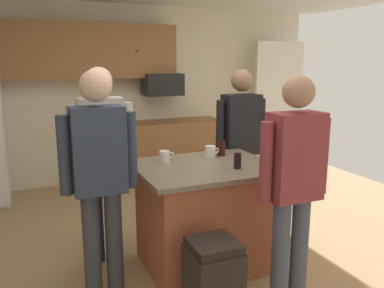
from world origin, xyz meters
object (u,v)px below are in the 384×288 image
object	(u,v)px
glass_short_whisky	(238,161)
kitchen_island	(205,215)
person_guest_by_door	(294,177)
mug_blue_stoneware	(165,156)
glass_stout_tall	(221,148)
person_guest_right	(99,170)
person_host_foreground	(102,152)
mug_ceramic_white	(211,152)
trash_bin	(213,282)
microwave_over_range	(162,84)
person_elder_center	(241,139)

from	to	relation	value
glass_short_whisky	kitchen_island	bearing A→B (deg)	135.85
person_guest_by_door	mug_blue_stoneware	size ratio (longest dim) A/B	12.67
glass_stout_tall	person_guest_right	bearing A→B (deg)	-161.22
person_host_foreground	mug_ceramic_white	size ratio (longest dim) A/B	13.02
person_host_foreground	glass_stout_tall	xyz separation A→B (m)	(1.08, -0.17, -0.03)
person_host_foreground	trash_bin	bearing A→B (deg)	-38.27
mug_blue_stoneware	glass_short_whisky	size ratio (longest dim) A/B	1.05
microwave_over_range	person_host_foreground	bearing A→B (deg)	-120.68
mug_ceramic_white	glass_stout_tall	size ratio (longest dim) A/B	0.95
mug_ceramic_white	glass_stout_tall	world-z (taller)	glass_stout_tall
mug_blue_stoneware	glass_short_whisky	world-z (taller)	glass_short_whisky
person_elder_center	glass_short_whisky	bearing A→B (deg)	17.97
person_guest_right	person_elder_center	distance (m)	1.76
person_guest_right	mug_blue_stoneware	xyz separation A→B (m)	(0.64, 0.39, -0.04)
microwave_over_range	mug_ceramic_white	world-z (taller)	microwave_over_range
glass_stout_tall	person_guest_by_door	bearing A→B (deg)	-87.38
kitchen_island	mug_ceramic_white	size ratio (longest dim) A/B	8.78
microwave_over_range	mug_blue_stoneware	distance (m)	2.59
person_host_foreground	mug_ceramic_white	world-z (taller)	person_host_foreground
mug_blue_stoneware	glass_stout_tall	xyz separation A→B (m)	(0.57, 0.02, 0.02)
person_guest_right	glass_short_whisky	world-z (taller)	person_guest_right
person_elder_center	glass_stout_tall	distance (m)	0.50
kitchen_island	trash_bin	distance (m)	0.83
kitchen_island	mug_ceramic_white	bearing A→B (deg)	55.91
trash_bin	glass_short_whisky	bearing A→B (deg)	48.91
trash_bin	kitchen_island	bearing A→B (deg)	69.08
person_guest_right	mug_ceramic_white	world-z (taller)	person_guest_right
person_elder_center	person_guest_by_door	world-z (taller)	person_elder_center
microwave_over_range	trash_bin	distance (m)	3.70
person_elder_center	glass_short_whisky	size ratio (longest dim) A/B	13.31
person_elder_center	trash_bin	world-z (taller)	person_elder_center
person_host_foreground	mug_blue_stoneware	bearing A→B (deg)	8.54
microwave_over_range	person_guest_right	bearing A→B (deg)	-117.25
kitchen_island	mug_blue_stoneware	world-z (taller)	mug_blue_stoneware
glass_stout_tall	trash_bin	distance (m)	1.37
mug_blue_stoneware	mug_ceramic_white	size ratio (longest dim) A/B	1.00
kitchen_island	glass_short_whisky	size ratio (longest dim) A/B	9.16
person_guest_right	glass_stout_tall	distance (m)	1.28
mug_blue_stoneware	mug_ceramic_white	bearing A→B (deg)	-1.24
trash_bin	person_host_foreground	bearing A→B (deg)	112.94
microwave_over_range	kitchen_island	size ratio (longest dim) A/B	0.47
glass_short_whisky	microwave_over_range	bearing A→B (deg)	83.67
mug_ceramic_white	trash_bin	world-z (taller)	mug_ceramic_white
kitchen_island	person_elder_center	size ratio (longest dim) A/B	0.69
person_guest_right	glass_stout_tall	xyz separation A→B (m)	(1.21, 0.41, -0.02)
kitchen_island	glass_short_whisky	bearing A→B (deg)	-44.15
glass_stout_tall	microwave_over_range	bearing A→B (deg)	84.44
person_elder_center	person_guest_right	bearing A→B (deg)	-16.32
mug_ceramic_white	trash_bin	distance (m)	1.29
kitchen_island	mug_blue_stoneware	distance (m)	0.63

